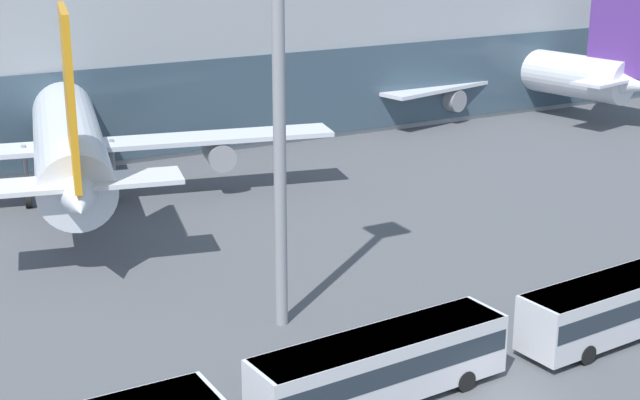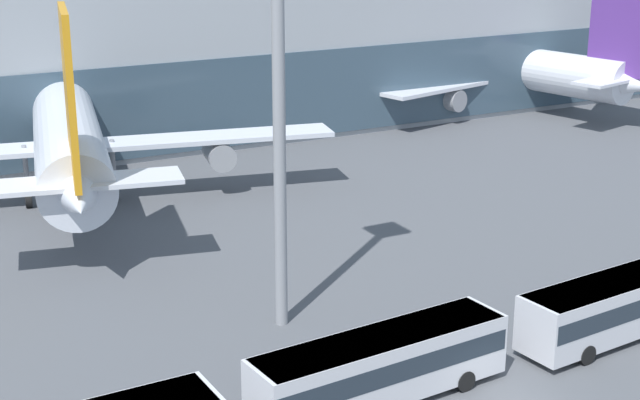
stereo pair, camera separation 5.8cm
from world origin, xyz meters
name	(u,v)px [view 2 (the right image)]	position (x,y,z in m)	size (l,w,h in m)	color
terminal_building	(556,19)	(54.09, 59.97, 7.51)	(156.54, 25.20, 27.48)	#9EA3A8
airliner_at_gate_near	(67,133)	(-9.38, 39.47, 5.17)	(38.89, 39.43, 15.72)	silver
airliner_at_gate_far	(510,65)	(40.11, 50.76, 4.48)	(36.68, 34.86, 15.04)	silver
shuttle_bus_1	(381,364)	(-4.95, 3.31, 1.88)	(12.68, 3.73, 3.20)	silver
shuttle_bus_2	(622,302)	(9.52, 3.36, 1.88)	(12.70, 3.91, 3.20)	silver
floodlight_mast	(278,46)	(-5.15, 12.92, 14.70)	(2.31, 2.31, 24.19)	gray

